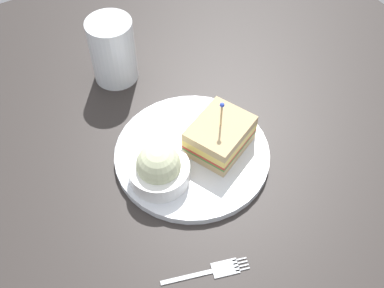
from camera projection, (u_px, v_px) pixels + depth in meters
ground_plane at (192, 160)px, 75.78cm from camera, size 111.11×111.11×2.00cm
plate at (192, 154)px, 74.50cm from camera, size 24.44×24.44×1.25cm
sandwich_half_center at (220, 136)px, 72.78cm from camera, size 10.95×11.87×9.84cm
coleslaw_bowl at (159, 168)px, 69.07cm from camera, size 9.16×9.16×6.60cm
drink_glass at (113, 52)px, 82.04cm from camera, size 7.92×7.92×11.90cm
fork at (215, 270)px, 63.08cm from camera, size 4.60×11.89×0.35cm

